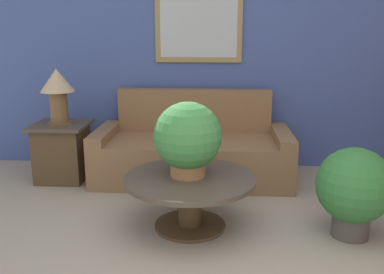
% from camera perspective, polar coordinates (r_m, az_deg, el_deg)
% --- Properties ---
extents(wall_back, '(7.55, 0.09, 2.60)m').
position_cam_1_polar(wall_back, '(5.16, 5.38, 10.40)').
color(wall_back, '#42569E').
rests_on(wall_back, ground_plane).
extents(couch_main, '(2.15, 0.95, 0.96)m').
position_cam_1_polar(couch_main, '(4.81, 0.09, -2.01)').
color(couch_main, brown).
rests_on(couch_main, ground_plane).
extents(coffee_table, '(1.10, 1.10, 0.45)m').
position_cam_1_polar(coffee_table, '(3.61, -0.27, -7.19)').
color(coffee_table, '#4C3823').
rests_on(coffee_table, ground_plane).
extents(side_table, '(0.60, 0.60, 0.64)m').
position_cam_1_polar(side_table, '(4.97, -16.90, -1.80)').
color(side_table, '#4C3823').
rests_on(side_table, ground_plane).
extents(table_lamp, '(0.37, 0.37, 0.60)m').
position_cam_1_polar(table_lamp, '(4.84, -17.50, 6.18)').
color(table_lamp, brown).
rests_on(table_lamp, side_table).
extents(potted_plant_on_table, '(0.56, 0.56, 0.62)m').
position_cam_1_polar(potted_plant_on_table, '(3.50, -0.56, -0.12)').
color(potted_plant_on_table, '#9E6B42').
rests_on(potted_plant_on_table, coffee_table).
extents(potted_plant_floor, '(0.61, 0.61, 0.74)m').
position_cam_1_polar(potted_plant_floor, '(3.66, 20.78, -6.40)').
color(potted_plant_floor, '#4C4742').
rests_on(potted_plant_floor, ground_plane).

